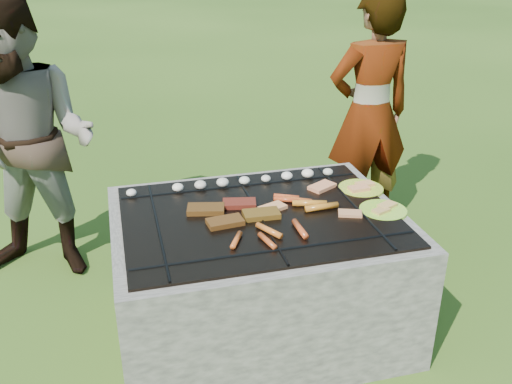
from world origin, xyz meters
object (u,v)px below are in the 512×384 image
fire_pit (259,276)px  plate_near (383,210)px  bystander (29,144)px  cook (369,114)px  plate_far (361,188)px

fire_pit → plate_near: size_ratio=4.74×
plate_near → bystander: bearing=150.8°
fire_pit → plate_near: (0.56, -0.10, 0.33)m
cook → bystander: (-1.96, -0.09, 0.02)m
bystander → fire_pit: bearing=-17.4°
cook → bystander: 1.96m
plate_far → plate_near: size_ratio=0.99×
fire_pit → plate_near: plate_near is taller
cook → bystander: bearing=0.7°
plate_far → bystander: 1.71m
plate_near → bystander: 1.82m
fire_pit → cook: (0.93, 0.88, 0.46)m
cook → plate_near: bearing=67.2°
cook → plate_far: bearing=61.0°
plate_near → bystander: (-1.58, 0.88, 0.15)m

